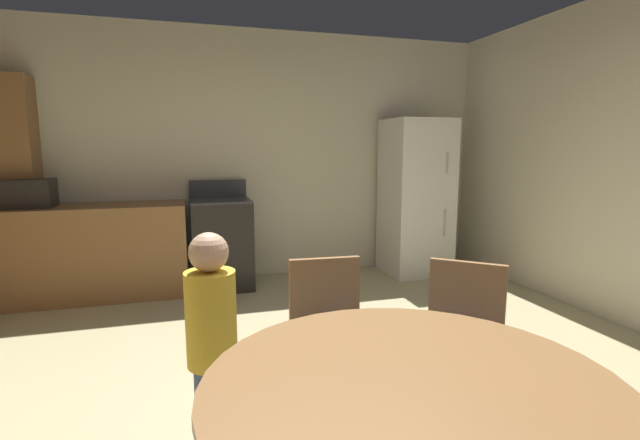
{
  "coord_description": "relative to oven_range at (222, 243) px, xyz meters",
  "views": [
    {
      "loc": [
        -0.74,
        -2.01,
        1.44
      ],
      "look_at": [
        0.16,
        1.06,
        0.94
      ],
      "focal_mm": 25.86,
      "sensor_mm": 36.0,
      "label": 1
    }
  ],
  "objects": [
    {
      "name": "ground_plane",
      "position": [
        0.4,
        -2.77,
        -0.47
      ],
      "size": [
        14.0,
        14.0,
        0.0
      ],
      "primitive_type": "plane",
      "color": "tan"
    },
    {
      "name": "wall_back",
      "position": [
        0.4,
        0.4,
        0.88
      ],
      "size": [
        5.61,
        0.12,
        2.7
      ],
      "primitive_type": "cube",
      "color": "beige",
      "rests_on": "ground"
    },
    {
      "name": "kitchen_counter",
      "position": [
        -1.23,
        -0.0,
        -0.02
      ],
      "size": [
        1.76,
        0.6,
        0.9
      ],
      "primitive_type": "cube",
      "color": "olive",
      "rests_on": "ground"
    },
    {
      "name": "pantry_column",
      "position": [
        -1.89,
        0.18,
        0.58
      ],
      "size": [
        0.44,
        0.36,
        2.1
      ],
      "primitive_type": "cube",
      "color": "olive",
      "rests_on": "ground"
    },
    {
      "name": "oven_range",
      "position": [
        0.0,
        0.0,
        0.0
      ],
      "size": [
        0.6,
        0.6,
        1.1
      ],
      "color": "black",
      "rests_on": "ground"
    },
    {
      "name": "refrigerator",
      "position": [
        2.19,
        -0.05,
        0.41
      ],
      "size": [
        0.68,
        0.68,
        1.76
      ],
      "color": "white",
      "rests_on": "ground"
    },
    {
      "name": "microwave",
      "position": [
        -1.73,
        -0.0,
        0.56
      ],
      "size": [
        0.44,
        0.32,
        0.26
      ],
      "primitive_type": "cube",
      "color": "black",
      "rests_on": "kitchen_counter"
    },
    {
      "name": "dining_table",
      "position": [
        0.28,
        -3.64,
        0.14
      ],
      "size": [
        1.26,
        1.26,
        0.76
      ],
      "color": "olive",
      "rests_on": "ground"
    },
    {
      "name": "chair_north",
      "position": [
        0.34,
        -2.64,
        0.03
      ],
      "size": [
        0.42,
        0.42,
        0.87
      ],
      "rotation": [
        0.0,
        0.0,
        4.65
      ],
      "color": "olive",
      "rests_on": "ground"
    },
    {
      "name": "chair_northeast",
      "position": [
        0.95,
        -2.89,
        0.03
      ],
      "size": [
        0.56,
        0.56,
        0.87
      ],
      "rotation": [
        0.0,
        0.0,
        3.98
      ],
      "color": "olive",
      "rests_on": "ground"
    },
    {
      "name": "person_child",
      "position": [
        -0.26,
        -2.82,
        0.11
      ],
      "size": [
        0.3,
        0.3,
        1.09
      ],
      "rotation": [
        0.0,
        0.0,
        5.29
      ],
      "color": "#3D4C84",
      "rests_on": "ground"
    }
  ]
}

